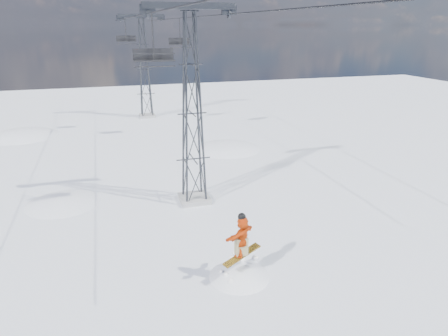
{
  "coord_description": "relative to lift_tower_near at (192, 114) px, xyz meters",
  "views": [
    {
      "loc": [
        -4.02,
        -14.18,
        10.3
      ],
      "look_at": [
        1.18,
        2.96,
        3.86
      ],
      "focal_mm": 32.0,
      "sensor_mm": 36.0,
      "label": 1
    }
  ],
  "objects": [
    {
      "name": "snow_terrain",
      "position": [
        -5.57,
        13.24,
        -15.06
      ],
      "size": [
        39.0,
        37.0,
        22.0
      ],
      "color": "white",
      "rests_on": "ground"
    },
    {
      "name": "lift_chair_near",
      "position": [
        -2.2,
        -1.52,
        3.36
      ],
      "size": [
        2.03,
        0.58,
        2.52
      ],
      "color": "black",
      "rests_on": "ground"
    },
    {
      "name": "ground",
      "position": [
        -0.8,
        -8.0,
        -5.47
      ],
      "size": [
        120.0,
        120.0,
        0.0
      ],
      "primitive_type": "plane",
      "color": "white",
      "rests_on": "ground"
    },
    {
      "name": "snowboarder_jump",
      "position": [
        0.08,
        -8.31,
        -7.08
      ],
      "size": [
        4.4,
        4.4,
        7.13
      ],
      "color": "white",
      "rests_on": "ground"
    },
    {
      "name": "lift_tower_far",
      "position": [
        0.0,
        25.0,
        0.0
      ],
      "size": [
        5.2,
        1.8,
        11.43
      ],
      "color": "#999999",
      "rests_on": "ground"
    },
    {
      "name": "haul_cables",
      "position": [
        0.0,
        11.5,
        5.38
      ],
      "size": [
        4.46,
        51.0,
        0.06
      ],
      "color": "black",
      "rests_on": "ground"
    },
    {
      "name": "lift_chair_far",
      "position": [
        -2.2,
        17.95,
        3.58
      ],
      "size": [
        1.82,
        0.52,
        2.25
      ],
      "color": "black",
      "rests_on": "ground"
    },
    {
      "name": "lift_chair_mid",
      "position": [
        2.2,
        14.36,
        3.41
      ],
      "size": [
        1.99,
        0.57,
        2.46
      ],
      "color": "black",
      "rests_on": "ground"
    },
    {
      "name": "lift_tower_near",
      "position": [
        0.0,
        0.0,
        0.0
      ],
      "size": [
        5.2,
        1.8,
        11.43
      ],
      "color": "#999999",
      "rests_on": "ground"
    }
  ]
}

